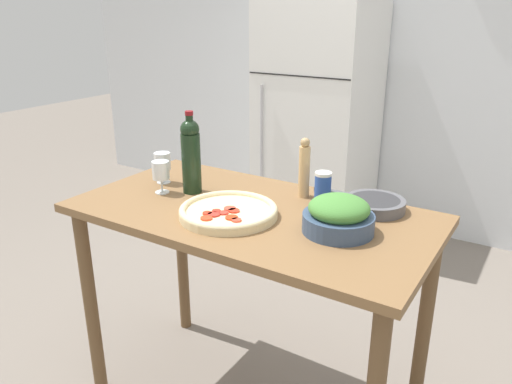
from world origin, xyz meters
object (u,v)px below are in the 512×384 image
object	(u,v)px
salt_canister	(323,188)
refrigerator	(318,122)
wine_bottle	(191,154)
wine_glass_far	(162,163)
salad_bowl	(339,216)
cast_iron_skillet	(374,204)
wine_glass_near	(161,172)
pepper_mill	(304,169)
homemade_pizza	(228,211)

from	to	relation	value
salt_canister	refrigerator	bearing A→B (deg)	115.99
wine_bottle	salt_canister	distance (m)	0.54
wine_glass_far	refrigerator	bearing A→B (deg)	93.90
refrigerator	salad_bowl	bearing A→B (deg)	-62.69
salt_canister	salad_bowl	bearing A→B (deg)	-53.31
refrigerator	cast_iron_skillet	bearing A→B (deg)	-58.25
salad_bowl	refrigerator	bearing A→B (deg)	117.31
cast_iron_skillet	wine_glass_near	bearing A→B (deg)	-160.46
refrigerator	wine_glass_near	size ratio (longest dim) A/B	12.61
salad_bowl	wine_bottle	bearing A→B (deg)	176.19
salt_canister	cast_iron_skillet	size ratio (longest dim) A/B	0.35
wine_bottle	wine_glass_far	size ratio (longest dim) A/B	2.51
pepper_mill	salt_canister	world-z (taller)	pepper_mill
wine_glass_near	wine_bottle	bearing A→B (deg)	36.87
cast_iron_skillet	pepper_mill	bearing A→B (deg)	-177.45
wine_glass_near	salad_bowl	size ratio (longest dim) A/B	0.55
wine_glass_near	homemade_pizza	distance (m)	0.38
refrigerator	wine_glass_near	bearing A→B (deg)	-83.91
salad_bowl	homemade_pizza	world-z (taller)	salad_bowl
wine_glass_far	cast_iron_skillet	bearing A→B (deg)	11.94
refrigerator	salad_bowl	size ratio (longest dim) A/B	6.94
pepper_mill	salad_bowl	xyz separation A→B (m)	(0.25, -0.24, -0.06)
wine_bottle	cast_iron_skillet	world-z (taller)	wine_bottle
salad_bowl	pepper_mill	bearing A→B (deg)	136.49
wine_bottle	salt_canister	xyz separation A→B (m)	(0.51, 0.17, -0.10)
refrigerator	salad_bowl	world-z (taller)	refrigerator
refrigerator	wine_glass_near	distance (m)	1.92
refrigerator	homemade_pizza	world-z (taller)	refrigerator
cast_iron_skillet	wine_glass_far	bearing A→B (deg)	-168.06
salad_bowl	homemade_pizza	bearing A→B (deg)	-167.24
refrigerator	wine_glass_far	bearing A→B (deg)	-86.10
refrigerator	salt_canister	size ratio (longest dim) A/B	13.33
pepper_mill	salt_canister	xyz separation A→B (m)	(0.10, -0.03, -0.05)
salad_bowl	cast_iron_skillet	world-z (taller)	salad_bowl
homemade_pizza	cast_iron_skillet	xyz separation A→B (m)	(0.42, 0.34, 0.00)
homemade_pizza	wine_glass_near	bearing A→B (deg)	171.15
wine_bottle	salad_bowl	bearing A→B (deg)	-3.81
pepper_mill	salt_canister	bearing A→B (deg)	-17.38
salad_bowl	salt_canister	distance (m)	0.26
cast_iron_skillet	salt_canister	bearing A→B (deg)	-167.33
refrigerator	pepper_mill	xyz separation A→B (m)	(0.71, -1.63, 0.20)
wine_glass_far	cast_iron_skillet	xyz separation A→B (m)	(0.88, 0.19, -0.07)
wine_glass_near	cast_iron_skillet	world-z (taller)	wine_glass_near
wine_glass_near	pepper_mill	bearing A→B (deg)	27.94
wine_bottle	wine_glass_far	distance (m)	0.19
wine_glass_near	wine_glass_far	xyz separation A→B (m)	(-0.08, 0.10, 0.00)
salt_canister	cast_iron_skillet	xyz separation A→B (m)	(0.19, 0.04, -0.04)
wine_bottle	pepper_mill	size ratio (longest dim) A/B	1.39
wine_bottle	homemade_pizza	xyz separation A→B (m)	(0.27, -0.13, -0.14)
refrigerator	salt_canister	bearing A→B (deg)	-64.01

